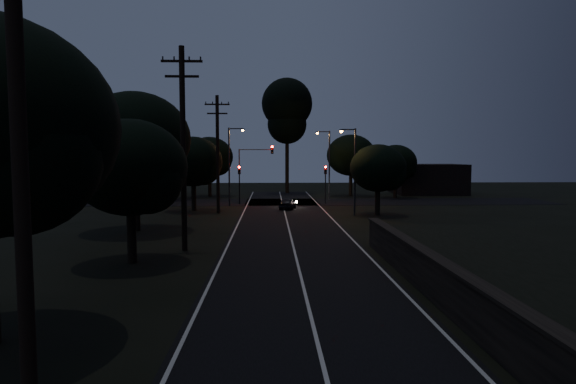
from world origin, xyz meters
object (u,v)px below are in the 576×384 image
signal_mast (255,163)px  signal_right (325,177)px  utility_pole_mid (183,145)px  streetlight_b (328,160)px  tall_pine (287,110)px  signal_left (239,178)px  utility_pole_far (218,152)px  car (288,203)px  streetlight_c (353,165)px  streetlight_a (231,161)px  utility_pole_near (17,99)px

signal_mast → signal_right: bearing=-0.0°
signal_right → signal_mast: signal_mast is taller
utility_pole_mid → streetlight_b: (11.31, 29.00, -1.10)m
tall_pine → streetlight_b: 13.58m
signal_left → streetlight_b: 10.84m
utility_pole_far → tall_pine: 24.74m
signal_left → car: size_ratio=1.27×
utility_pole_far → tall_pine: tall_pine is taller
signal_right → streetlight_c: bearing=-83.0°
signal_right → utility_pole_far: bearing=-143.0°
signal_left → signal_right: same height
utility_pole_mid → streetlight_a: utility_pole_mid is taller
utility_pole_near → streetlight_c: 34.17m
tall_pine → utility_pole_mid: bearing=-99.9°
tall_pine → signal_mast: bearing=-104.6°
utility_pole_mid → car: size_ratio=3.42×
utility_pole_near → signal_left: size_ratio=2.93×
tall_pine → streetlight_b: (4.31, -11.00, -6.70)m
utility_pole_far → streetlight_c: size_ratio=1.40×
streetlight_a → utility_pole_mid: bearing=-91.7°
utility_pole_far → signal_mast: utility_pole_far is taller
signal_mast → streetlight_b: 9.15m
utility_pole_near → signal_right: bearing=75.8°
signal_right → streetlight_a: streetlight_a is taller
signal_left → signal_mast: signal_mast is taller
car → signal_left: bearing=-31.9°
signal_left → car: 7.35m
streetlight_c → utility_pole_near: bearing=-110.3°
signal_right → signal_mast: size_ratio=0.66×
tall_pine → streetlight_c: size_ratio=2.09×
utility_pole_mid → streetlight_c: (11.83, 15.00, -1.39)m
utility_pole_near → tall_pine: tall_pine is taller
signal_right → streetlight_c: 10.18m
streetlight_a → streetlight_b: 12.19m
utility_pole_far → streetlight_c: 12.05m
signal_right → streetlight_a: size_ratio=0.51×
utility_pole_far → streetlight_c: bearing=-9.6°
utility_pole_mid → car: (6.36, 20.07, -5.19)m
signal_right → streetlight_b: bearing=80.0°
tall_pine → utility_pole_far: bearing=-106.9°
signal_mast → streetlight_b: (8.22, 4.01, 0.30)m
tall_pine → car: (-0.64, -19.93, -10.78)m
tall_pine → signal_left: size_ratio=3.83×
utility_pole_far → streetlight_a: bearing=83.4°
tall_pine → streetlight_b: size_ratio=1.96×
tall_pine → streetlight_b: tall_pine is taller
signal_left → streetlight_b: streetlight_b is taller
utility_pole_near → signal_mast: utility_pole_near is taller
utility_pole_far → streetlight_a: utility_pole_far is taller
signal_right → signal_mast: 7.66m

